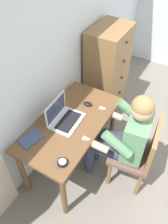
{
  "coord_description": "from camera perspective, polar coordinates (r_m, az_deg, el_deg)",
  "views": [
    {
      "loc": [
        -1.73,
        0.93,
        2.4
      ],
      "look_at": [
        -0.39,
        1.72,
        0.84
      ],
      "focal_mm": 36.65,
      "sensor_mm": 36.0,
      "label": 1
    }
  ],
  "objects": [
    {
      "name": "person_seated",
      "position": [
        2.25,
        9.77,
        -5.74
      ],
      "size": [
        0.58,
        0.61,
        1.2
      ],
      "color": "#33384C",
      "rests_on": "ground_plane"
    },
    {
      "name": "chair",
      "position": [
        2.38,
        13.49,
        -9.83
      ],
      "size": [
        0.47,
        0.45,
        0.88
      ],
      "color": "brown",
      "rests_on": "ground_plane"
    },
    {
      "name": "notebook_pad",
      "position": [
        2.17,
        -13.18,
        -6.42
      ],
      "size": [
        0.24,
        0.2,
        0.01
      ],
      "primitive_type": "cube",
      "rotation": [
        0.0,
        0.0,
        -0.24
      ],
      "color": "#3D4C6B",
      "rests_on": "desk"
    },
    {
      "name": "dresser",
      "position": [
        3.09,
        5.78,
        9.72
      ],
      "size": [
        0.58,
        0.44,
        1.24
      ],
      "color": "olive",
      "rests_on": "ground_plane"
    },
    {
      "name": "wall_back",
      "position": [
        2.43,
        -5.35,
        16.7
      ],
      "size": [
        4.8,
        0.05,
        2.5
      ],
      "primitive_type": "cube",
      "color": "silver",
      "rests_on": "ground_plane"
    },
    {
      "name": "computer_mouse",
      "position": [
        2.41,
        0.92,
        2.05
      ],
      "size": [
        0.07,
        0.11,
        0.03
      ],
      "primitive_type": "ellipsoid",
      "rotation": [
        0.0,
        0.0,
        0.14
      ],
      "color": "black",
      "rests_on": "desk"
    },
    {
      "name": "desk_clock",
      "position": [
        1.96,
        -5.38,
        -12.43
      ],
      "size": [
        0.09,
        0.09,
        0.03
      ],
      "color": "black",
      "rests_on": "desk"
    },
    {
      "name": "desk",
      "position": [
        2.34,
        -3.36,
        -4.3
      ],
      "size": [
        1.17,
        0.61,
        0.74
      ],
      "color": "brown",
      "rests_on": "ground_plane"
    },
    {
      "name": "laptop",
      "position": [
        2.24,
        -5.16,
        -1.21
      ],
      "size": [
        0.35,
        0.27,
        0.24
      ],
      "color": "silver",
      "rests_on": "desk"
    }
  ]
}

